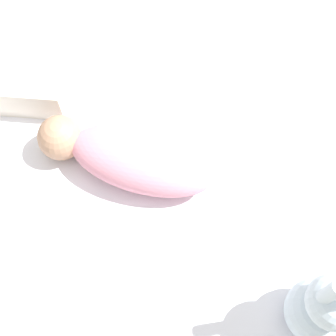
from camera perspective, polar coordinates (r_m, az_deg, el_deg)
name	(u,v)px	position (r m, az deg, el deg)	size (l,w,h in m)	color
ground_plane	(191,207)	(1.56, 2.80, -4.73)	(12.00, 12.00, 0.00)	#B2A893
bed_mattress	(192,194)	(1.46, 2.98, -3.23)	(1.55, 1.08, 0.21)	white
swaddled_baby	(127,156)	(1.33, -5.05, 1.45)	(0.53, 0.28, 0.14)	pink
pillow	(28,59)	(1.60, -16.71, 12.65)	(0.29, 0.37, 0.11)	white
bunny_plush	(324,308)	(1.19, 18.45, -15.92)	(0.16, 0.16, 0.35)	silver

